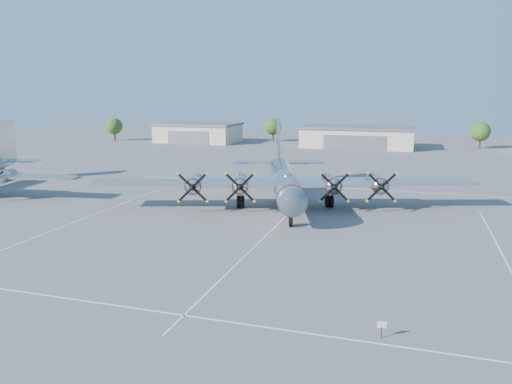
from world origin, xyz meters
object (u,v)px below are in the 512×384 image
(tree_far_west, at_px, (114,126))
(tree_west, at_px, (273,127))
(tree_east, at_px, (481,132))
(hangar_center, at_px, (358,137))
(hangar_west, at_px, (198,132))
(main_bomber_b29, at_px, (284,204))
(info_placard, at_px, (382,326))

(tree_far_west, bearing_deg, tree_west, 14.93)
(tree_far_west, relative_size, tree_east, 1.00)
(hangar_center, relative_size, tree_far_west, 4.31)
(hangar_west, xyz_separation_m, tree_far_west, (-25.00, -3.96, 1.51))
(hangar_west, bearing_deg, tree_east, 4.60)
(tree_west, bearing_deg, tree_far_west, -165.07)
(main_bomber_b29, bearing_deg, hangar_center, 70.38)
(hangar_center, xyz_separation_m, tree_far_west, (-70.00, -3.96, 1.51))
(hangar_center, relative_size, main_bomber_b29, 0.60)
(tree_west, bearing_deg, tree_east, -2.08)
(tree_far_west, bearing_deg, info_placard, -50.24)
(tree_west, bearing_deg, main_bomber_b29, -73.50)
(hangar_center, distance_m, tree_far_west, 70.13)
(tree_east, xyz_separation_m, main_bomber_b29, (-31.89, -76.01, -4.22))
(info_placard, bearing_deg, hangar_center, 83.41)
(tree_east, bearing_deg, hangar_west, -175.40)
(tree_east, height_order, info_placard, tree_east)
(hangar_center, xyz_separation_m, tree_east, (30.00, 6.04, 1.51))
(hangar_west, bearing_deg, info_placard, -60.84)
(hangar_west, height_order, tree_far_west, tree_far_west)
(hangar_west, xyz_separation_m, hangar_center, (45.00, -0.00, -0.00))
(tree_east, height_order, main_bomber_b29, tree_east)
(hangar_center, relative_size, tree_west, 4.31)
(tree_far_west, bearing_deg, hangar_west, 9.01)
(hangar_center, bearing_deg, hangar_west, 180.00)
(hangar_west, xyz_separation_m, tree_west, (20.00, 8.04, 1.51))
(hangar_center, relative_size, tree_east, 4.31)
(hangar_center, bearing_deg, main_bomber_b29, -91.55)
(tree_east, distance_m, main_bomber_b29, 82.54)
(hangar_west, xyz_separation_m, info_placard, (57.57, -103.19, -1.98))
(hangar_center, bearing_deg, tree_east, 11.38)
(main_bomber_b29, bearing_deg, hangar_west, 103.56)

